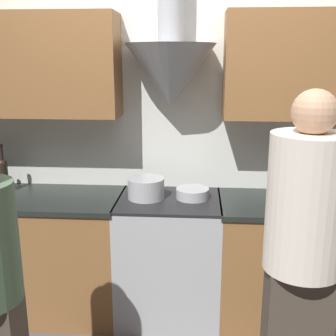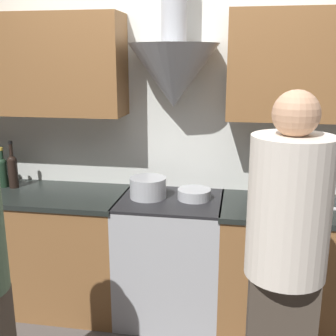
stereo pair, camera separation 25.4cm
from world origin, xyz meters
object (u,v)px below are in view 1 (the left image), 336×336
(wine_bottle_6, at_px, (3,173))
(person_foreground_right, at_px, (302,262))
(stock_pot, at_px, (146,188))
(stove_range, at_px, (169,258))
(mixing_bowl, at_px, (192,193))

(wine_bottle_6, height_order, person_foreground_right, person_foreground_right)
(wine_bottle_6, distance_m, stock_pot, 1.06)
(stove_range, distance_m, stock_pot, 0.54)
(wine_bottle_6, xyz_separation_m, mixing_bowl, (1.38, -0.04, -0.11))
(wine_bottle_6, relative_size, stock_pot, 1.40)
(mixing_bowl, bearing_deg, stove_range, -168.84)
(stove_range, bearing_deg, stock_pot, 175.57)
(wine_bottle_6, height_order, mixing_bowl, wine_bottle_6)
(person_foreground_right, bearing_deg, stove_range, 123.86)
(wine_bottle_6, bearing_deg, person_foreground_right, -29.70)
(stove_range, xyz_separation_m, person_foreground_right, (0.67, -1.00, 0.50))
(stove_range, xyz_separation_m, stock_pot, (-0.16, 0.01, 0.52))
(wine_bottle_6, relative_size, mixing_bowl, 1.55)
(stove_range, bearing_deg, mixing_bowl, 11.16)
(mixing_bowl, bearing_deg, person_foreground_right, -63.72)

